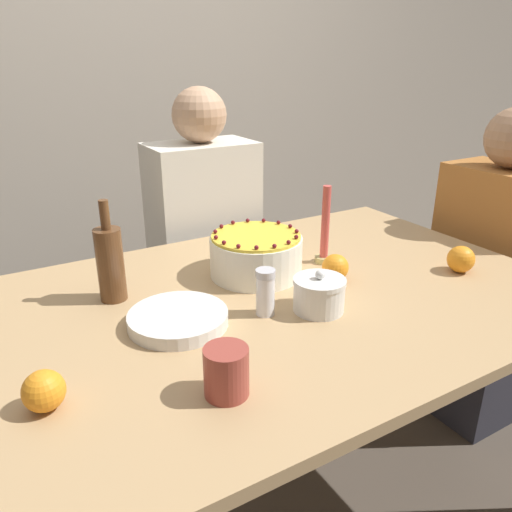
% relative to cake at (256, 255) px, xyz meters
% --- Properties ---
extents(wall_behind, '(8.00, 0.05, 2.60)m').
position_rel_cake_xyz_m(wall_behind, '(-0.05, 1.25, 0.46)').
color(wall_behind, '#ADA393').
rests_on(wall_behind, ground_plane).
extents(dining_table, '(1.62, 1.02, 0.78)m').
position_rel_cake_xyz_m(dining_table, '(-0.05, -0.15, -0.16)').
color(dining_table, tan).
rests_on(dining_table, ground_plane).
extents(cake, '(0.26, 0.26, 0.13)m').
position_rel_cake_xyz_m(cake, '(0.00, 0.00, 0.00)').
color(cake, white).
rests_on(cake, dining_table).
extents(sugar_bowl, '(0.13, 0.13, 0.11)m').
position_rel_cake_xyz_m(sugar_bowl, '(0.02, -0.27, -0.02)').
color(sugar_bowl, silver).
rests_on(sugar_bowl, dining_table).
extents(sugar_shaker, '(0.05, 0.05, 0.12)m').
position_rel_cake_xyz_m(sugar_shaker, '(-0.10, -0.22, -0.00)').
color(sugar_shaker, white).
rests_on(sugar_shaker, dining_table).
extents(plate_stack, '(0.24, 0.24, 0.03)m').
position_rel_cake_xyz_m(plate_stack, '(-0.31, -0.16, -0.04)').
color(plate_stack, silver).
rests_on(plate_stack, dining_table).
extents(candle, '(0.05, 0.05, 0.24)m').
position_rel_cake_xyz_m(candle, '(0.23, -0.03, 0.03)').
color(candle, tan).
rests_on(candle, dining_table).
extents(bottle, '(0.07, 0.07, 0.27)m').
position_rel_cake_xyz_m(bottle, '(-0.40, 0.05, 0.04)').
color(bottle, brown).
rests_on(bottle, dining_table).
extents(cup, '(0.09, 0.09, 0.10)m').
position_rel_cake_xyz_m(cup, '(-0.33, -0.45, -0.01)').
color(cup, '#993D33').
rests_on(cup, dining_table).
extents(orange_fruit_0, '(0.08, 0.08, 0.08)m').
position_rel_cake_xyz_m(orange_fruit_0, '(-0.63, -0.32, -0.02)').
color(orange_fruit_0, orange).
rests_on(orange_fruit_0, dining_table).
extents(orange_fruit_1, '(0.08, 0.08, 0.08)m').
position_rel_cake_xyz_m(orange_fruit_1, '(0.17, -0.15, -0.02)').
color(orange_fruit_1, orange).
rests_on(orange_fruit_1, dining_table).
extents(orange_fruit_2, '(0.08, 0.08, 0.08)m').
position_rel_cake_xyz_m(orange_fruit_2, '(0.52, -0.29, -0.02)').
color(orange_fruit_2, orange).
rests_on(orange_fruit_2, dining_table).
extents(person_man_blue_shirt, '(0.40, 0.34, 1.27)m').
position_rel_cake_xyz_m(person_man_blue_shirt, '(0.10, 0.57, -0.28)').
color(person_man_blue_shirt, '#595960').
rests_on(person_man_blue_shirt, ground_plane).
extents(person_woman_floral, '(0.34, 0.40, 1.21)m').
position_rel_cake_xyz_m(person_woman_floral, '(0.96, -0.12, -0.31)').
color(person_woman_floral, '#2D2D38').
rests_on(person_woman_floral, ground_plane).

